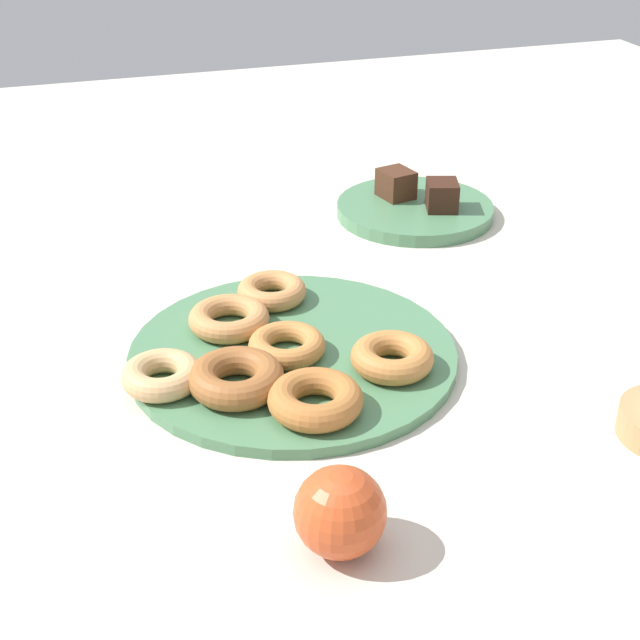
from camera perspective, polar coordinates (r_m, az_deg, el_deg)
The scene contains 13 objects.
ground_plane at distance 0.96m, azimuth -1.70°, elevation -2.45°, with size 2.40×2.40×0.00m, color beige.
donut_plate at distance 0.96m, azimuth -1.71°, elevation -2.14°, with size 0.34×0.34×0.01m, color #4C7F56.
donut_0 at distance 0.94m, azimuth -2.09°, elevation -1.58°, with size 0.08×0.08×0.02m, color #BC7A3D.
donut_1 at distance 0.85m, azimuth -0.29°, elevation -4.98°, with size 0.09×0.09×0.03m, color #AD6B33.
donut_2 at distance 0.92m, azimuth 4.53°, elevation -2.34°, with size 0.08×0.08×0.03m, color #BC7A3D.
donut_3 at distance 0.90m, azimuth -9.86°, elevation -3.41°, with size 0.08×0.08×0.02m, color tan.
donut_4 at distance 1.05m, azimuth -3.03°, elevation 1.82°, with size 0.08×0.08×0.02m, color #C6844C.
donut_5 at distance 0.99m, azimuth -5.70°, elevation 0.09°, with size 0.09×0.09×0.02m, color #C6844C.
donut_6 at distance 0.89m, azimuth -5.26°, elevation -3.63°, with size 0.09×0.09×0.03m, color #995B2D.
cake_plate at distance 1.31m, azimuth 5.94°, elevation 6.87°, with size 0.22×0.22×0.02m, color #4C7F56.
brownie_near at distance 1.32m, azimuth 4.77°, elevation 8.48°, with size 0.05×0.04×0.04m, color #472819.
brownie_far at distance 1.29m, azimuth 7.63°, elevation 7.72°, with size 0.05×0.04×0.04m, color #381E14.
apple at distance 0.71m, azimuth 1.26°, elevation -11.91°, with size 0.07×0.07×0.07m, color #CC4C23.
Camera 1 is at (0.79, -0.22, 0.51)m, focal length 51.24 mm.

